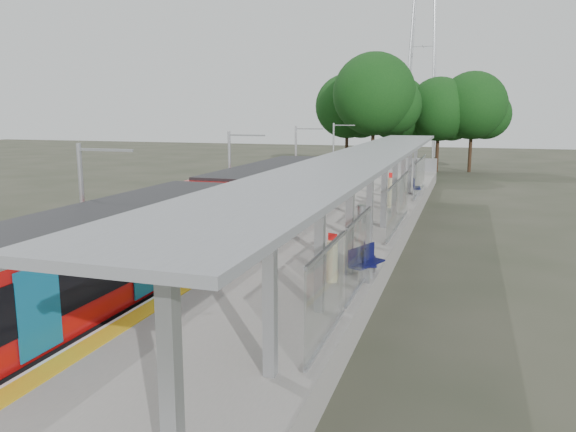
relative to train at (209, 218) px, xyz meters
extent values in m
cube|color=#59544C|center=(0.00, 7.37, -1.93)|extent=(3.00, 70.00, 0.24)
cube|color=gray|center=(4.50, 7.37, -1.55)|extent=(6.00, 50.00, 1.00)
cube|color=yellow|center=(1.95, 7.37, -1.04)|extent=(0.60, 50.00, 0.02)
cube|color=#9EA0A5|center=(4.50, 32.32, -0.45)|extent=(6.00, 0.10, 1.20)
cube|color=black|center=(0.00, -7.02, -1.40)|extent=(2.50, 13.50, 0.70)
cube|color=#AE0D0C|center=(0.00, -7.02, 0.20)|extent=(2.65, 13.50, 2.50)
cube|color=black|center=(0.00, -7.02, 0.25)|extent=(2.72, 12.96, 1.20)
cube|color=black|center=(0.00, -7.02, 1.50)|extent=(2.40, 12.82, 0.15)
cube|color=#0C5779|center=(1.36, -7.02, 0.05)|extent=(0.04, 1.30, 2.00)
cube|color=black|center=(0.00, 7.08, -1.40)|extent=(2.50, 13.50, 0.70)
cube|color=#AE0D0C|center=(0.00, 7.08, 0.20)|extent=(2.65, 13.50, 2.50)
cube|color=black|center=(0.00, 7.08, 0.25)|extent=(2.72, 12.96, 1.20)
cube|color=black|center=(0.00, 7.08, 1.50)|extent=(2.40, 12.83, 0.15)
cube|color=#0C5779|center=(1.36, 7.08, 0.05)|extent=(0.04, 1.30, 2.00)
cylinder|color=black|center=(0.00, 2.36, -1.70)|extent=(2.20, 0.70, 0.70)
cube|color=black|center=(0.00, 0.03, -0.05)|extent=(2.30, 0.80, 2.40)
cube|color=#9EA0A5|center=(6.50, -14.63, 0.70)|extent=(0.25, 0.25, 3.50)
cube|color=#9EA0A5|center=(6.50, -10.63, 0.70)|extent=(0.25, 0.25, 3.50)
cube|color=#9EA0A5|center=(6.50, -6.63, 0.70)|extent=(0.25, 0.25, 3.50)
cube|color=#9EA0A5|center=(6.50, -2.63, 0.70)|extent=(0.25, 0.25, 3.50)
cube|color=#9EA0A5|center=(6.50, 1.37, 0.70)|extent=(0.25, 0.25, 3.50)
cube|color=#9EA0A5|center=(6.50, 5.37, 0.70)|extent=(0.25, 0.25, 3.50)
cube|color=#9EA0A5|center=(6.50, 9.37, 0.70)|extent=(0.25, 0.25, 3.50)
cube|color=#9EA0A5|center=(6.50, 13.37, 0.70)|extent=(0.25, 0.25, 3.50)
cube|color=#9EA0A5|center=(6.50, 17.37, 0.70)|extent=(0.25, 0.25, 3.50)
cube|color=#9EA0A5|center=(6.50, 21.37, 0.70)|extent=(0.25, 0.25, 3.50)
cube|color=gray|center=(6.10, 3.37, 2.53)|extent=(3.20, 38.00, 0.16)
cylinder|color=#9EA0A5|center=(4.55, 3.37, 2.45)|extent=(0.24, 38.00, 0.24)
cube|color=silver|center=(7.20, -8.63, 0.15)|extent=(0.05, 3.70, 2.20)
cube|color=silver|center=(7.20, -4.63, 0.15)|extent=(0.05, 3.70, 2.20)
cube|color=silver|center=(7.20, 3.37, 0.15)|extent=(0.05, 3.70, 2.20)
cube|color=silver|center=(7.20, 7.37, 0.15)|extent=(0.05, 3.70, 2.20)
cube|color=silver|center=(7.20, 15.37, 0.15)|extent=(0.05, 3.70, 2.20)
cube|color=silver|center=(7.20, 19.37, 0.15)|extent=(0.05, 3.70, 2.20)
cylinder|color=#382316|center=(-2.99, 42.04, 0.30)|extent=(0.36, 0.36, 4.70)
sphere|color=#154212|center=(-2.99, 42.04, 4.99)|extent=(7.14, 7.14, 7.14)
cylinder|color=#382316|center=(0.84, 36.63, 0.67)|extent=(0.36, 0.36, 5.45)
sphere|color=#154212|center=(0.84, 36.63, 6.13)|extent=(8.29, 8.29, 8.29)
cylinder|color=#382316|center=(2.43, 42.07, 0.22)|extent=(0.36, 0.36, 4.54)
sphere|color=#154212|center=(2.43, 42.07, 4.76)|extent=(6.91, 6.91, 6.91)
cylinder|color=#382316|center=(6.97, 42.16, 0.18)|extent=(0.36, 0.36, 4.47)
sphere|color=#154212|center=(6.97, 42.16, 4.66)|extent=(6.80, 6.80, 6.80)
cylinder|color=#382316|center=(10.37, 42.87, 0.31)|extent=(0.36, 0.36, 4.72)
sphere|color=#154212|center=(10.37, 42.87, 5.03)|extent=(7.18, 7.18, 7.18)
cylinder|color=#9EA0A5|center=(-1.80, -5.63, 0.65)|extent=(0.16, 0.16, 5.40)
cube|color=#9EA0A5|center=(-0.80, -5.63, 3.15)|extent=(2.00, 0.08, 0.08)
cylinder|color=#9EA0A5|center=(-1.80, 6.37, 0.65)|extent=(0.16, 0.16, 5.40)
cube|color=#9EA0A5|center=(-0.80, 6.37, 3.15)|extent=(2.00, 0.08, 0.08)
cylinder|color=#9EA0A5|center=(-1.80, 18.37, 0.65)|extent=(0.16, 0.16, 5.40)
cube|color=#9EA0A5|center=(-0.80, 18.37, 3.15)|extent=(2.00, 0.08, 0.08)
cylinder|color=#9EA0A5|center=(-1.80, 30.37, 0.65)|extent=(0.16, 0.16, 5.40)
cube|color=#9EA0A5|center=(-0.80, 30.37, 3.15)|extent=(2.00, 0.08, 0.08)
cube|color=#0E104A|center=(7.20, -2.56, -0.63)|extent=(0.68, 1.46, 0.06)
cube|color=#0E104A|center=(7.01, -2.56, -0.35)|extent=(0.32, 1.39, 0.52)
cube|color=#9EA0A5|center=(7.20, -3.12, -0.85)|extent=(0.38, 0.13, 0.41)
cube|color=#9EA0A5|center=(7.20, -1.99, -0.85)|extent=(0.38, 0.13, 0.41)
cube|color=#0E104A|center=(7.20, -3.03, -0.59)|extent=(1.00, 1.59, 0.06)
cube|color=#0E104A|center=(6.99, -3.03, -0.29)|extent=(0.63, 1.45, 0.56)
cube|color=#9EA0A5|center=(7.20, -3.65, -0.83)|extent=(0.40, 0.21, 0.45)
cube|color=#9EA0A5|center=(7.20, -2.42, -0.83)|extent=(0.40, 0.21, 0.45)
cube|color=#0E104A|center=(7.06, 16.85, -0.60)|extent=(0.62, 1.54, 0.06)
cube|color=#0E104A|center=(6.86, 16.85, -0.31)|extent=(0.24, 1.49, 0.55)
cube|color=#9EA0A5|center=(7.06, 16.26, -0.83)|extent=(0.40, 0.11, 0.44)
cube|color=#9EA0A5|center=(7.06, 17.45, -0.83)|extent=(0.40, 0.11, 0.44)
cylinder|color=beige|center=(6.21, -3.87, -0.38)|extent=(0.36, 0.36, 1.35)
cube|color=red|center=(6.21, -3.87, 0.43)|extent=(0.31, 0.16, 0.22)
cylinder|color=beige|center=(6.12, 11.22, -0.21)|extent=(0.45, 0.45, 1.68)
cube|color=red|center=(6.12, 11.22, 0.80)|extent=(0.40, 0.10, 0.28)
cylinder|color=#9EA0A5|center=(5.29, 6.35, -0.63)|extent=(0.54, 0.54, 0.85)
camera|label=1|loc=(10.15, -20.86, 4.33)|focal=35.00mm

